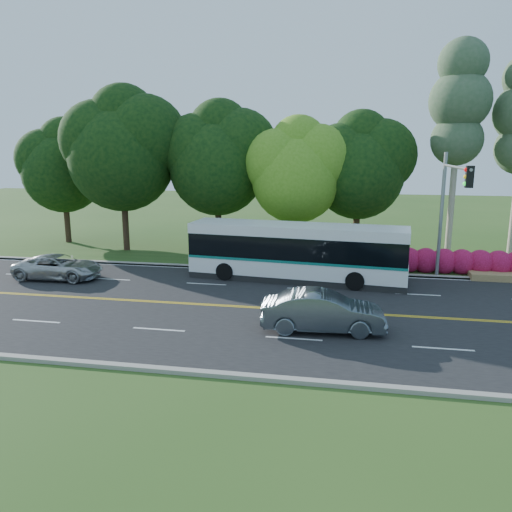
% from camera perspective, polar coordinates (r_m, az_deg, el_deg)
% --- Properties ---
extents(ground, '(120.00, 120.00, 0.00)m').
position_cam_1_polar(ground, '(22.82, 6.54, -6.28)').
color(ground, '#2C4E1A').
rests_on(ground, ground).
extents(road, '(60.00, 14.00, 0.02)m').
position_cam_1_polar(road, '(22.82, 6.54, -6.26)').
color(road, black).
rests_on(road, ground).
extents(curb_north, '(60.00, 0.30, 0.15)m').
position_cam_1_polar(curb_north, '(29.66, 7.50, -1.78)').
color(curb_north, gray).
rests_on(curb_north, ground).
extents(curb_south, '(60.00, 0.30, 0.15)m').
position_cam_1_polar(curb_south, '(16.19, 4.75, -14.03)').
color(curb_south, gray).
rests_on(curb_south, ground).
extents(grass_verge, '(60.00, 4.00, 0.10)m').
position_cam_1_polar(grass_verge, '(31.46, 7.67, -1.02)').
color(grass_verge, '#2C4E1A').
rests_on(grass_verge, ground).
extents(lane_markings, '(57.60, 13.82, 0.00)m').
position_cam_1_polar(lane_markings, '(22.82, 6.31, -6.22)').
color(lane_markings, gold).
rests_on(lane_markings, road).
extents(tree_row, '(44.70, 9.10, 13.84)m').
position_cam_1_polar(tree_row, '(34.35, -0.52, 11.45)').
color(tree_row, '#321D16').
rests_on(tree_row, ground).
extents(bougainvillea_hedge, '(9.50, 2.25, 1.50)m').
position_cam_1_polar(bougainvillea_hedge, '(31.02, 21.00, -0.67)').
color(bougainvillea_hedge, maroon).
rests_on(bougainvillea_hedge, ground).
extents(traffic_signal, '(0.42, 6.10, 7.00)m').
position_cam_1_polar(traffic_signal, '(27.62, 21.23, 6.14)').
color(traffic_signal, gray).
rests_on(traffic_signal, ground).
extents(transit_bus, '(12.07, 3.81, 3.11)m').
position_cam_1_polar(transit_bus, '(27.58, 4.64, 0.37)').
color(transit_bus, white).
rests_on(transit_bus, road).
extents(sedan, '(5.01, 2.04, 1.62)m').
position_cam_1_polar(sedan, '(20.23, 7.68, -6.30)').
color(sedan, '#535D64').
rests_on(sedan, road).
extents(suv, '(4.90, 2.38, 1.34)m').
position_cam_1_polar(suv, '(30.05, -21.64, -1.17)').
color(suv, '#ADB1B2').
rests_on(suv, road).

